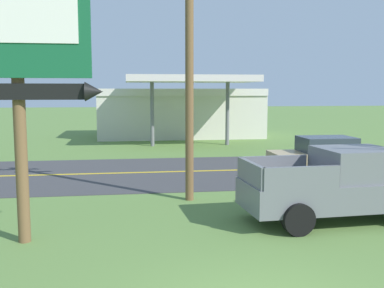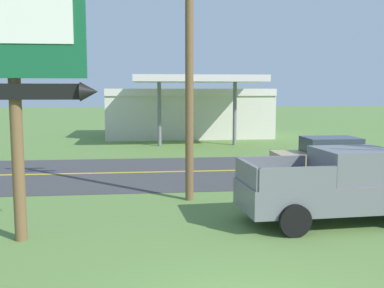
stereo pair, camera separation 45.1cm
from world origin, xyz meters
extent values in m
cube|color=#3D3D3F|center=(0.00, 13.00, 0.01)|extent=(140.00, 8.00, 0.02)
cube|color=gold|center=(0.00, 13.00, 0.02)|extent=(126.00, 0.20, 0.01)
cylinder|color=brown|center=(-4.45, 4.44, 3.14)|extent=(0.28, 0.28, 6.27)
cube|color=#145633|center=(-4.45, 4.26, 4.87)|extent=(3.28, 0.16, 2.20)
cube|color=white|center=(-4.45, 4.17, 5.14)|extent=(2.75, 0.03, 1.23)
cube|color=black|center=(-4.45, 4.26, 3.47)|extent=(2.95, 0.12, 0.36)
cone|color=black|center=(-2.77, 4.26, 3.47)|extent=(0.40, 0.44, 0.44)
cylinder|color=brown|center=(-0.09, 7.94, 4.02)|extent=(0.26, 0.26, 8.04)
cube|color=beige|center=(1.96, 28.37, 1.80)|extent=(12.00, 6.00, 3.60)
cube|color=silver|center=(1.96, 25.32, 3.35)|extent=(12.00, 0.12, 0.50)
cube|color=silver|center=(1.96, 22.37, 4.20)|extent=(8.00, 5.00, 0.40)
cylinder|color=slate|center=(-0.44, 22.37, 2.10)|extent=(0.24, 0.24, 4.20)
cylinder|color=slate|center=(4.36, 22.37, 2.10)|extent=(0.24, 0.24, 4.20)
cube|color=slate|center=(3.57, 5.06, 0.76)|extent=(5.31, 2.27, 0.72)
cube|color=slate|center=(4.02, 5.08, 1.54)|extent=(2.00, 1.91, 0.84)
cube|color=slate|center=(1.99, 5.88, 1.40)|extent=(1.95, 0.24, 0.56)
cube|color=slate|center=(2.10, 4.05, 1.40)|extent=(1.95, 0.24, 0.56)
cube|color=slate|center=(1.08, 4.91, 1.40)|extent=(0.23, 1.88, 0.56)
cylinder|color=black|center=(5.12, 6.13, 0.40)|extent=(0.82, 0.33, 0.80)
cylinder|color=black|center=(1.90, 5.94, 0.40)|extent=(0.82, 0.33, 0.80)
cylinder|color=black|center=(2.02, 3.98, 0.40)|extent=(0.82, 0.33, 0.80)
cube|color=tan|center=(5.75, 11.00, 0.68)|extent=(4.20, 1.76, 0.72)
cube|color=#2D3842|center=(5.90, 11.00, 1.34)|extent=(2.10, 1.56, 0.60)
cylinder|color=black|center=(4.45, 10.12, 0.32)|extent=(0.64, 0.24, 0.64)
cylinder|color=black|center=(4.45, 11.88, 0.32)|extent=(0.64, 0.24, 0.64)
cylinder|color=black|center=(7.05, 10.12, 0.32)|extent=(0.64, 0.24, 0.64)
cylinder|color=black|center=(7.05, 11.88, 0.32)|extent=(0.64, 0.24, 0.64)
camera|label=1|loc=(-2.07, -6.35, 3.51)|focal=42.96mm
camera|label=2|loc=(-1.62, -6.41, 3.51)|focal=42.96mm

